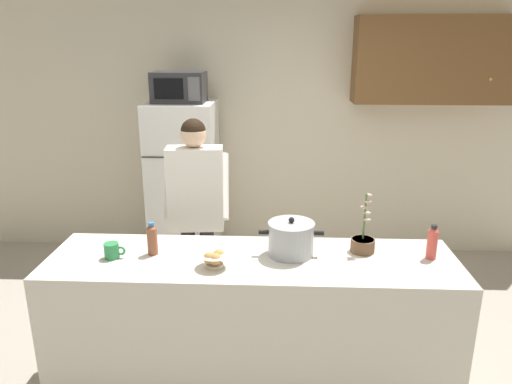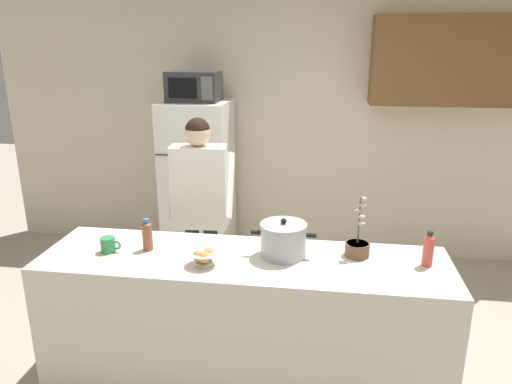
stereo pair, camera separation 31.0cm
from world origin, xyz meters
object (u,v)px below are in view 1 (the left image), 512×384
object	(u,v)px
refrigerator	(184,185)
coffee_mug	(112,251)
person_near_pot	(196,199)
bread_bowl	(214,259)
cooking_pot	(291,239)
potted_orchid	(363,242)
microwave	(179,87)
bottle_mid_counter	(432,242)
bottle_near_edge	(152,239)

from	to	relation	value
refrigerator	coffee_mug	size ratio (longest dim) A/B	12.52
person_near_pot	bread_bowl	world-z (taller)	person_near_pot
refrigerator	bread_bowl	bearing A→B (deg)	-74.20
cooking_pot	potted_orchid	xyz separation A→B (m)	(0.45, 0.06, -0.04)
microwave	bread_bowl	xyz separation A→B (m)	(0.56, -1.96, -0.81)
refrigerator	cooking_pot	bearing A→B (deg)	-60.47
cooking_pot	bottle_mid_counter	xyz separation A→B (m)	(0.85, -0.02, 0.00)
microwave	potted_orchid	distance (m)	2.38
cooking_pot	potted_orchid	size ratio (longest dim) A/B	1.03
coffee_mug	bottle_mid_counter	xyz separation A→B (m)	(1.94, 0.08, 0.06)
refrigerator	person_near_pot	distance (m)	1.12
bottle_mid_counter	refrigerator	bearing A→B (deg)	135.92
cooking_pot	person_near_pot	bearing A→B (deg)	134.48
person_near_pot	coffee_mug	world-z (taller)	person_near_pot
cooking_pot	bottle_mid_counter	distance (m)	0.85
refrigerator	cooking_pot	xyz separation A→B (m)	(1.01, -1.78, 0.21)
cooking_pot	bottle_mid_counter	world-z (taller)	cooking_pot
coffee_mug	potted_orchid	xyz separation A→B (m)	(1.54, 0.16, 0.02)
refrigerator	coffee_mug	xyz separation A→B (m)	(-0.08, -1.88, 0.15)
person_near_pot	potted_orchid	bearing A→B (deg)	-29.65
bottle_near_edge	bottle_mid_counter	distance (m)	1.71
cooking_pot	refrigerator	bearing A→B (deg)	119.53
microwave	coffee_mug	bearing A→B (deg)	-92.37
microwave	cooking_pot	bearing A→B (deg)	-60.17
microwave	potted_orchid	world-z (taller)	microwave
person_near_pot	potted_orchid	world-z (taller)	person_near_pot
coffee_mug	bread_bowl	distance (m)	0.65
bread_bowl	potted_orchid	xyz separation A→B (m)	(0.90, 0.26, 0.01)
cooking_pot	potted_orchid	world-z (taller)	potted_orchid
cooking_pot	potted_orchid	bearing A→B (deg)	7.72
bottle_near_edge	bottle_mid_counter	world-z (taller)	bottle_mid_counter
refrigerator	bottle_near_edge	distance (m)	1.84
person_near_pot	bread_bowl	xyz separation A→B (m)	(0.26, -0.92, -0.06)
refrigerator	cooking_pot	distance (m)	2.06
coffee_mug	microwave	bearing A→B (deg)	87.63
cooking_pot	coffee_mug	world-z (taller)	cooking_pot
microwave	coffee_mug	xyz separation A→B (m)	(-0.08, -1.86, -0.81)
refrigerator	person_near_pot	bearing A→B (deg)	-74.12
bottle_near_edge	bottle_mid_counter	size ratio (longest dim) A/B	0.96
bottle_near_edge	bottle_mid_counter	xyz separation A→B (m)	(1.70, 0.02, 0.00)
coffee_mug	bread_bowl	world-z (taller)	bread_bowl
refrigerator	coffee_mug	world-z (taller)	refrigerator
cooking_pot	bread_bowl	xyz separation A→B (m)	(-0.45, -0.20, -0.05)
refrigerator	potted_orchid	xyz separation A→B (m)	(1.46, -1.72, 0.16)
cooking_pot	bottle_near_edge	bearing A→B (deg)	-177.72
microwave	person_near_pot	world-z (taller)	microwave
person_near_pot	bottle_mid_counter	size ratio (longest dim) A/B	7.58
microwave	cooking_pot	xyz separation A→B (m)	(1.01, -1.76, -0.75)
person_near_pot	bread_bowl	size ratio (longest dim) A/B	8.89
cooking_pot	bread_bowl	world-z (taller)	cooking_pot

